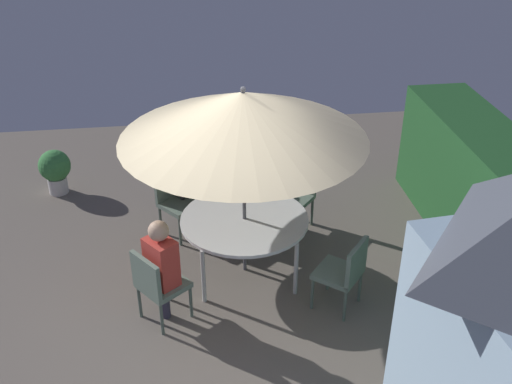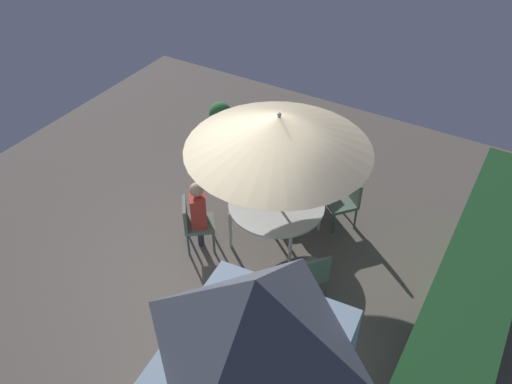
# 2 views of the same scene
# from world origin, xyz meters

# --- Properties ---
(ground_plane) EXTENTS (11.00, 11.00, 0.00)m
(ground_plane) POSITION_xyz_m (0.00, 0.00, 0.00)
(ground_plane) COLOR #6B6056
(hedge_backdrop) EXTENTS (5.77, 0.87, 1.54)m
(hedge_backdrop) POSITION_xyz_m (0.00, 3.50, 0.77)
(hedge_backdrop) COLOR #1E4C23
(hedge_backdrop) RESTS_ON ground
(patio_table) EXTENTS (1.52, 1.52, 0.75)m
(patio_table) POSITION_xyz_m (-0.88, 0.45, 0.71)
(patio_table) COLOR white
(patio_table) RESTS_ON ground
(patio_umbrella) EXTENTS (2.75, 2.75, 2.39)m
(patio_umbrella) POSITION_xyz_m (-0.88, 0.45, 2.06)
(patio_umbrella) COLOR #4C4C51
(patio_umbrella) RESTS_ON ground
(bbq_grill) EXTENTS (0.79, 0.64, 1.20)m
(bbq_grill) POSITION_xyz_m (-2.19, -0.06, 0.85)
(bbq_grill) COLOR black
(bbq_grill) RESTS_ON ground
(chair_near_shed) EXTENTS (0.65, 0.65, 0.90)m
(chair_near_shed) POSITION_xyz_m (-0.09, -0.59, 0.52)
(chair_near_shed) COLOR slate
(chair_near_shed) RESTS_ON ground
(chair_far_side) EXTENTS (0.65, 0.65, 0.90)m
(chair_far_side) POSITION_xyz_m (-0.04, 1.47, 0.52)
(chair_far_side) COLOR slate
(chair_far_side) RESTS_ON ground
(chair_toward_hedge) EXTENTS (0.65, 0.65, 0.90)m
(chair_toward_hedge) POSITION_xyz_m (-1.81, 1.25, 0.52)
(chair_toward_hedge) COLOR slate
(chair_toward_hedge) RESTS_ON ground
(chair_toward_house) EXTENTS (0.65, 0.65, 0.90)m
(chair_toward_house) POSITION_xyz_m (-1.86, -0.35, 0.52)
(chair_toward_house) COLOR slate
(chair_toward_house) RESTS_ON ground
(potted_plant_by_grill) EXTENTS (0.47, 0.47, 0.69)m
(potted_plant_by_grill) POSITION_xyz_m (-3.14, -2.11, 0.40)
(potted_plant_by_grill) COLOR silver
(potted_plant_by_grill) RESTS_ON ground
(person_in_red) EXTENTS (0.42, 0.40, 1.26)m
(person_in_red) POSITION_xyz_m (-0.14, -0.52, 0.78)
(person_in_red) COLOR #CC3D33
(person_in_red) RESTS_ON ground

